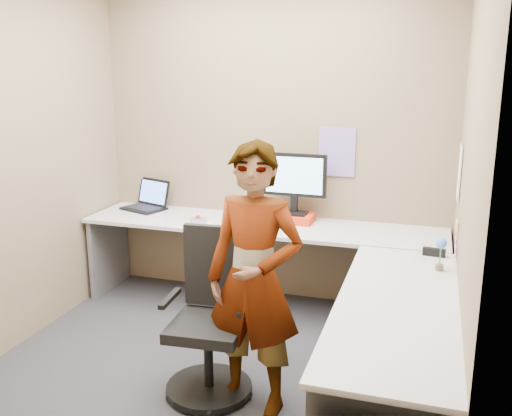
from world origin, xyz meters
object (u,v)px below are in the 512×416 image
(monitor, at_px, (294,178))
(person, at_px, (254,280))
(desk, at_px, (296,269))
(office_chair, at_px, (211,328))

(monitor, bearing_deg, person, -83.38)
(person, bearing_deg, desk, 92.52)
(desk, bearing_deg, person, -94.22)
(monitor, distance_m, person, 1.56)
(desk, xyz_separation_m, monitor, (-0.20, 0.75, 0.50))
(monitor, distance_m, office_chair, 1.61)
(monitor, bearing_deg, office_chair, -95.13)
(desk, height_order, office_chair, office_chair)
(monitor, relative_size, person, 0.33)
(desk, relative_size, office_chair, 2.95)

